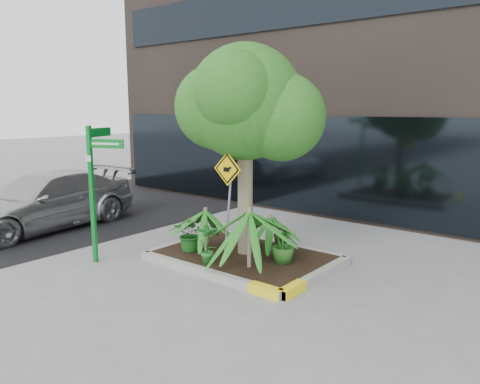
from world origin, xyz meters
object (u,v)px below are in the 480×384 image
Objects in this scene: cattle_sign at (228,188)px; tree at (246,102)px; parked_car at (43,201)px; street_sign_post at (95,179)px.

tree is at bearing 88.35° from cattle_sign.
cattle_sign reaches higher than parked_car.
tree is 3.14m from street_sign_post.
tree is 1.59× the size of street_sign_post.
tree is 1.60m from cattle_sign.
tree is 5.92m from parked_car.
parked_car is at bearing 146.64° from street_sign_post.
street_sign_post reaches higher than parked_car.
cattle_sign is at bearing -90.51° from tree.
cattle_sign is (2.13, 1.32, -0.11)m from street_sign_post.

